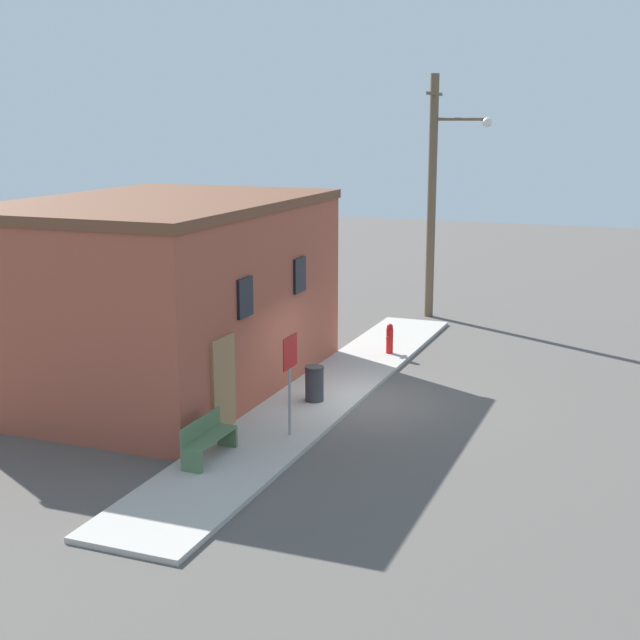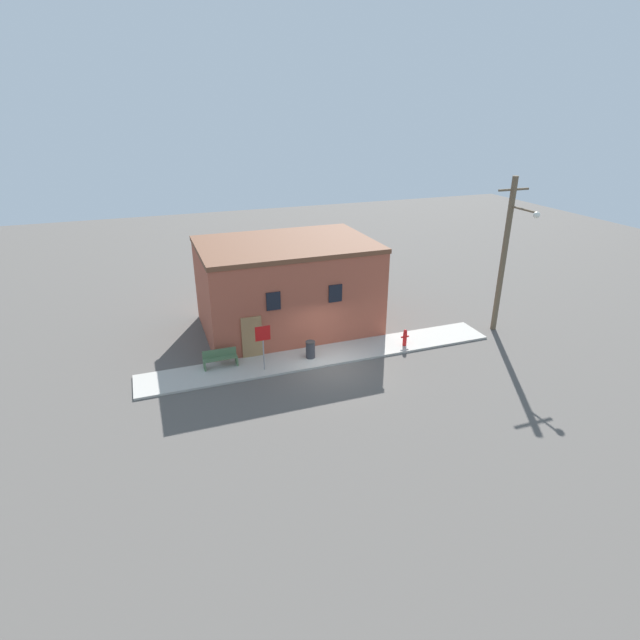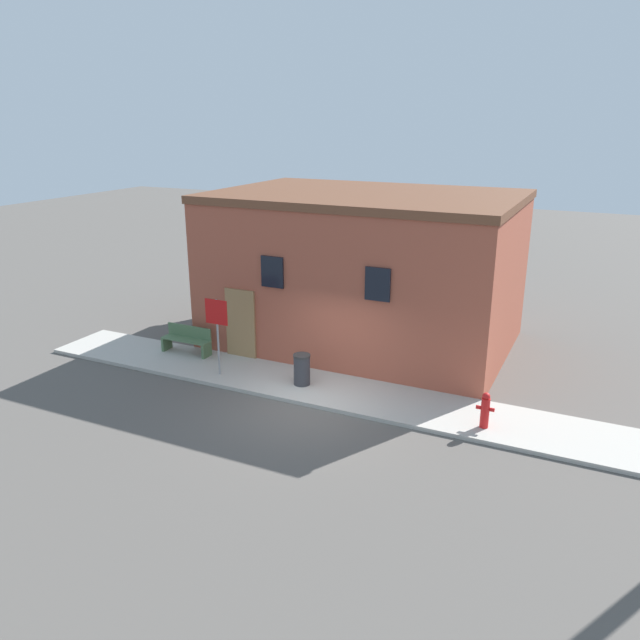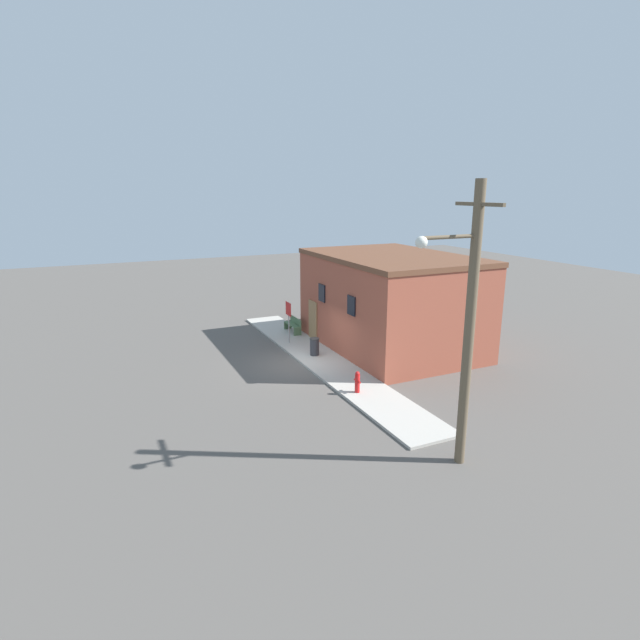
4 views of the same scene
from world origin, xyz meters
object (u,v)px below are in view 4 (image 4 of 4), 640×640
at_px(fire_hydrant, 357,382).
at_px(bench, 293,325).
at_px(trash_bin, 315,347).
at_px(utility_pole, 467,322).
at_px(stop_sign, 289,314).

xyz_separation_m(fire_hydrant, bench, (-9.27, 0.97, -0.02)).
relative_size(trash_bin, utility_pole, 0.10).
bearing_deg(trash_bin, utility_pole, -0.70).
height_order(stop_sign, bench, stop_sign).
bearing_deg(stop_sign, utility_pole, 1.18).
xyz_separation_m(fire_hydrant, utility_pole, (5.77, 0.24, 3.83)).
height_order(trash_bin, utility_pole, utility_pole).
bearing_deg(fire_hydrant, bench, 174.00).
distance_m(stop_sign, trash_bin, 2.69).
xyz_separation_m(fire_hydrant, stop_sign, (-7.40, -0.03, 1.11)).
distance_m(fire_hydrant, utility_pole, 6.93).
bearing_deg(trash_bin, fire_hydrant, -4.23).
bearing_deg(stop_sign, fire_hydrant, 0.26).
relative_size(fire_hydrant, stop_sign, 0.40).
bearing_deg(stop_sign, bench, 151.58).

